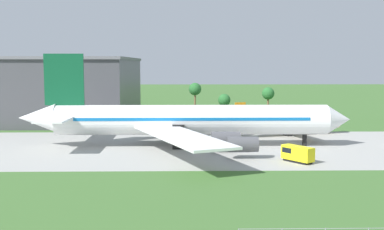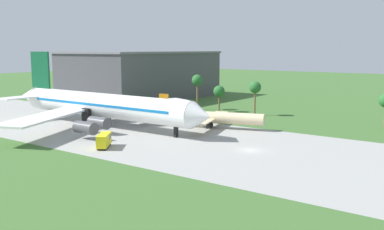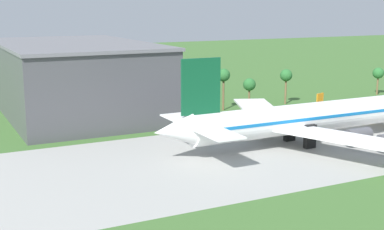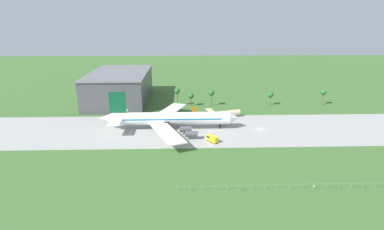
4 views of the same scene
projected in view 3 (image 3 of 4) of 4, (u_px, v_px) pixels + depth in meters
The scene contains 4 objects.
jet_airliner at pixel (306, 118), 111.84m from camera, with size 68.74×61.61×19.15m.
regional_aircraft at pixel (346, 109), 135.62m from camera, with size 27.33×24.86×8.29m.
terminal_building at pixel (74, 78), 143.39m from camera, with size 36.72×61.20×19.00m.
palm_tree_row at pixel (325, 74), 162.95m from camera, with size 94.68×3.60×11.63m.
Camera 3 is at (-115.03, -85.62, 28.73)m, focal length 50.00 mm.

